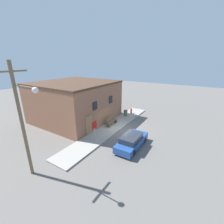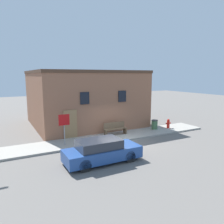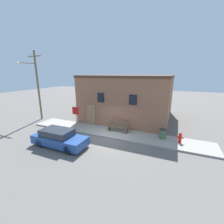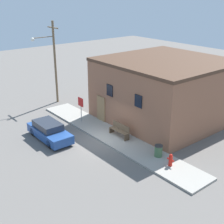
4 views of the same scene
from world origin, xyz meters
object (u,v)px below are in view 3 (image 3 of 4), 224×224
(parked_car, at_px, (59,138))
(fire_hydrant, at_px, (180,138))
(trash_bin, at_px, (163,134))
(bench, at_px, (118,126))
(stop_sign, at_px, (76,113))
(utility_pole, at_px, (36,83))

(parked_car, bearing_deg, fire_hydrant, 25.14)
(trash_bin, height_order, parked_car, parked_car)
(bench, relative_size, parked_car, 0.43)
(trash_bin, xyz_separation_m, parked_car, (-6.96, -4.15, 0.10))
(stop_sign, distance_m, trash_bin, 8.09)
(fire_hydrant, bearing_deg, trash_bin, 167.44)
(trash_bin, xyz_separation_m, utility_pole, (-13.83, 0.24, 3.73))
(bench, xyz_separation_m, parked_car, (-3.09, -4.14, 0.01))
(fire_hydrant, xyz_separation_m, parked_car, (-8.24, -3.87, 0.09))
(fire_hydrant, xyz_separation_m, stop_sign, (-9.27, -0.38, 1.04))
(fire_hydrant, bearing_deg, parked_car, -154.86)
(fire_hydrant, relative_size, utility_pole, 0.10)
(bench, height_order, utility_pole, utility_pole)
(trash_bin, distance_m, utility_pole, 14.33)
(fire_hydrant, relative_size, parked_car, 0.19)
(fire_hydrant, distance_m, trash_bin, 1.31)
(bench, height_order, parked_car, parked_car)
(bench, distance_m, utility_pole, 10.61)
(fire_hydrant, bearing_deg, bench, 177.00)
(stop_sign, bearing_deg, trash_bin, 4.75)
(stop_sign, relative_size, trash_bin, 2.62)
(trash_bin, bearing_deg, stop_sign, -175.25)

